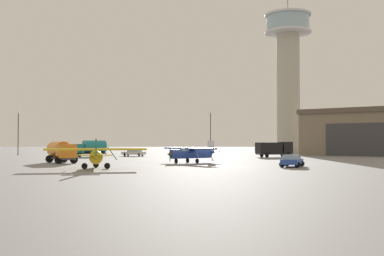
# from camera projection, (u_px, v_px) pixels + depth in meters

# --- Properties ---
(ground_plane) EXTENTS (400.00, 400.00, 0.00)m
(ground_plane) POSITION_uv_depth(u_px,v_px,m) (227.00, 167.00, 54.21)
(ground_plane) COLOR slate
(control_tower) EXTENTS (11.79, 11.79, 39.51)m
(control_tower) POSITION_uv_depth(u_px,v_px,m) (288.00, 67.00, 122.98)
(control_tower) COLOR #B2AD9E
(control_tower) RESTS_ON ground_plane
(hangar) EXTENTS (33.52, 32.04, 9.48)m
(hangar) POSITION_uv_depth(u_px,v_px,m) (377.00, 132.00, 99.74)
(hangar) COLOR #7A6B56
(hangar) RESTS_ON ground_plane
(airplane_blue) EXTENTS (7.71, 8.81, 2.94)m
(airplane_blue) POSITION_uv_depth(u_px,v_px,m) (192.00, 153.00, 63.51)
(airplane_blue) COLOR #2847A8
(airplane_blue) RESTS_ON ground_plane
(airplane_yellow) EXTENTS (10.50, 8.20, 3.09)m
(airplane_yellow) POSITION_uv_depth(u_px,v_px,m) (96.00, 155.00, 49.58)
(airplane_yellow) COLOR gold
(airplane_yellow) RESTS_ON ground_plane
(truck_fuel_tanker_orange) EXTENTS (5.16, 6.20, 2.84)m
(truck_fuel_tanker_orange) POSITION_uv_depth(u_px,v_px,m) (61.00, 151.00, 63.25)
(truck_fuel_tanker_orange) COLOR #38383D
(truck_fuel_tanker_orange) RESTS_ON ground_plane
(truck_fuel_tanker_teal) EXTENTS (6.47, 5.27, 3.04)m
(truck_fuel_tanker_teal) POSITION_uv_depth(u_px,v_px,m) (90.00, 148.00, 89.47)
(truck_fuel_tanker_teal) COLOR #38383D
(truck_fuel_tanker_teal) RESTS_ON ground_plane
(truck_box_black) EXTENTS (6.75, 4.38, 2.77)m
(truck_box_black) POSITION_uv_depth(u_px,v_px,m) (274.00, 148.00, 86.21)
(truck_box_black) COLOR #38383D
(truck_box_black) RESTS_ON ground_plane
(car_blue) EXTENTS (3.27, 4.91, 1.37)m
(car_blue) POSITION_uv_depth(u_px,v_px,m) (292.00, 160.00, 53.45)
(car_blue) COLOR #2847A8
(car_blue) RESTS_ON ground_plane
(car_white) EXTENTS (4.79, 3.01, 1.37)m
(car_white) POSITION_uv_depth(u_px,v_px,m) (134.00, 152.00, 92.55)
(car_white) COLOR white
(car_white) RESTS_ON ground_plane
(light_post_west) EXTENTS (0.44, 0.44, 8.93)m
(light_post_west) POSITION_uv_depth(u_px,v_px,m) (18.00, 129.00, 98.22)
(light_post_west) COLOR #38383D
(light_post_west) RESTS_ON ground_plane
(light_post_east) EXTENTS (0.44, 0.44, 9.36)m
(light_post_east) POSITION_uv_depth(u_px,v_px,m) (210.00, 129.00, 105.27)
(light_post_east) COLOR #38383D
(light_post_east) RESTS_ON ground_plane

